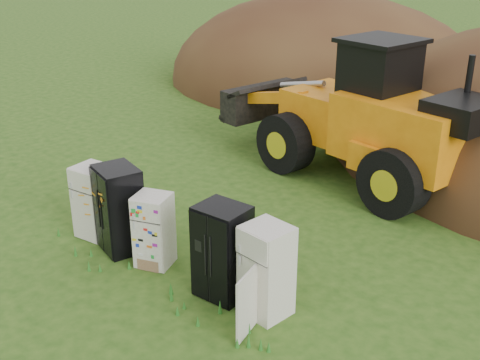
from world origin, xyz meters
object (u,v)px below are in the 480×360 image
object	(u,v)px
fridge_open_door	(267,271)
fridge_sticker	(154,230)
fridge_black_right	(223,251)
fridge_leftmost	(95,201)
wheel_loader	(347,105)
fridge_black_side	(119,209)

from	to	relation	value
fridge_open_door	fridge_sticker	bearing A→B (deg)	-170.95
fridge_sticker	fridge_black_right	xyz separation A→B (m)	(1.86, 0.01, 0.14)
fridge_leftmost	fridge_sticker	world-z (taller)	fridge_leftmost
fridge_sticker	fridge_black_right	size ratio (longest dim) A/B	0.85
fridge_open_door	wheel_loader	xyz separation A→B (m)	(-2.37, 7.09, 1.11)
fridge_black_side	wheel_loader	size ratio (longest dim) A/B	0.23
fridge_black_side	fridge_sticker	world-z (taller)	fridge_black_side
fridge_leftmost	fridge_sticker	distance (m)	2.01
fridge_leftmost	fridge_open_door	size ratio (longest dim) A/B	0.96
fridge_open_door	fridge_black_right	bearing A→B (deg)	-170.23
fridge_black_right	wheel_loader	distance (m)	7.32
fridge_black_side	fridge_sticker	size ratio (longest dim) A/B	1.21
fridge_black_side	fridge_sticker	bearing A→B (deg)	18.70
fridge_open_door	wheel_loader	world-z (taller)	wheel_loader
fridge_black_side	fridge_black_right	world-z (taller)	fridge_black_side
fridge_leftmost	fridge_open_door	world-z (taller)	fridge_open_door
wheel_loader	fridge_sticker	bearing A→B (deg)	-82.27
fridge_black_right	wheel_loader	world-z (taller)	wheel_loader
fridge_leftmost	fridge_black_side	size ratio (longest dim) A/B	0.89
fridge_black_side	fridge_sticker	xyz separation A→B (m)	(1.06, -0.00, -0.17)
fridge_leftmost	fridge_sticker	bearing A→B (deg)	-7.49
fridge_black_side	wheel_loader	world-z (taller)	wheel_loader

